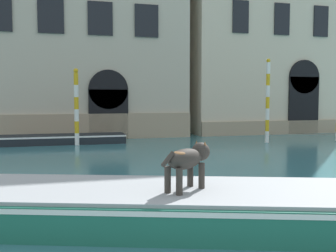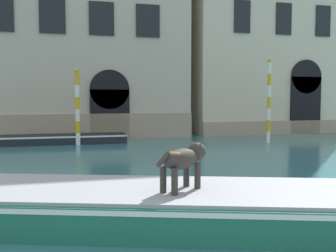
{
  "view_description": "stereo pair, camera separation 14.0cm",
  "coord_description": "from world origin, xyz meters",
  "px_view_note": "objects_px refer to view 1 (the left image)",
  "views": [
    {
      "loc": [
        -1.28,
        -0.04,
        2.27
      ],
      "look_at": [
        2.5,
        13.85,
        1.2
      ],
      "focal_mm": 42.0,
      "sensor_mm": 36.0,
      "label": 1
    },
    {
      "loc": [
        -1.14,
        -0.08,
        2.27
      ],
      "look_at": [
        2.5,
        13.85,
        1.2
      ],
      "focal_mm": 42.0,
      "sensor_mm": 36.0,
      "label": 2
    }
  ],
  "objects_px": {
    "boat_foreground": "(188,205)",
    "boat_moored_near_palazzo": "(63,139)",
    "dog_on_deck": "(188,159)",
    "mooring_pole_2": "(268,101)",
    "mooring_pole_0": "(76,107)"
  },
  "relations": [
    {
      "from": "boat_foreground",
      "to": "boat_moored_near_palazzo",
      "type": "distance_m",
      "value": 13.22
    },
    {
      "from": "dog_on_deck",
      "to": "mooring_pole_2",
      "type": "distance_m",
      "value": 13.47
    },
    {
      "from": "dog_on_deck",
      "to": "mooring_pole_0",
      "type": "height_order",
      "value": "mooring_pole_0"
    },
    {
      "from": "boat_moored_near_palazzo",
      "to": "mooring_pole_0",
      "type": "distance_m",
      "value": 1.87
    },
    {
      "from": "boat_moored_near_palazzo",
      "to": "mooring_pole_2",
      "type": "bearing_deg",
      "value": -11.93
    },
    {
      "from": "boat_moored_near_palazzo",
      "to": "boat_foreground",
      "type": "bearing_deg",
      "value": -80.45
    },
    {
      "from": "mooring_pole_0",
      "to": "mooring_pole_2",
      "type": "relative_size",
      "value": 0.87
    },
    {
      "from": "mooring_pole_0",
      "to": "mooring_pole_2",
      "type": "height_order",
      "value": "mooring_pole_2"
    },
    {
      "from": "mooring_pole_2",
      "to": "mooring_pole_0",
      "type": "bearing_deg",
      "value": 171.45
    },
    {
      "from": "boat_moored_near_palazzo",
      "to": "dog_on_deck",
      "type": "bearing_deg",
      "value": -80.59
    },
    {
      "from": "dog_on_deck",
      "to": "boat_moored_near_palazzo",
      "type": "height_order",
      "value": "dog_on_deck"
    },
    {
      "from": "dog_on_deck",
      "to": "mooring_pole_0",
      "type": "distance_m",
      "value": 12.47
    },
    {
      "from": "boat_foreground",
      "to": "mooring_pole_2",
      "type": "height_order",
      "value": "mooring_pole_2"
    },
    {
      "from": "mooring_pole_0",
      "to": "mooring_pole_2",
      "type": "xyz_separation_m",
      "value": [
        9.18,
        -1.38,
        0.27
      ]
    },
    {
      "from": "boat_foreground",
      "to": "dog_on_deck",
      "type": "xyz_separation_m",
      "value": [
        -0.02,
        -0.09,
        0.84
      ]
    }
  ]
}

